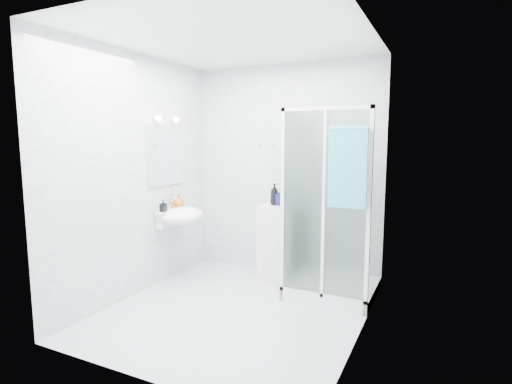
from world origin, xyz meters
The scene contains 12 objects.
room centered at (0.00, 0.00, 1.30)m, with size 2.40×2.60×2.60m.
shower_enclosure centered at (0.67, 0.77, 0.45)m, with size 0.90×0.95×2.00m.
wall_basin centered at (-0.99, 0.45, 0.80)m, with size 0.46×0.56×0.35m.
mirror centered at (-1.19, 0.45, 1.50)m, with size 0.02×0.60×0.70m, color white.
vanity_lights centered at (-1.14, 0.45, 1.92)m, with size 0.10×0.40×0.08m.
wall_hooks centered at (-0.25, 1.26, 1.62)m, with size 0.23×0.06×0.03m.
storage_cabinet centered at (0.01, 1.01, 0.46)m, with size 0.38×0.40×0.91m.
hand_towel centered at (0.98, 0.36, 1.45)m, with size 0.36×0.05×0.76m.
shampoo_bottle_a centered at (-0.02, 1.01, 1.04)m, with size 0.10×0.10×0.26m, color black.
shampoo_bottle_b centered at (0.06, 1.02, 1.02)m, with size 0.10×0.10×0.21m, color #110E54.
soap_dispenser_orange centered at (-1.10, 0.58, 0.95)m, with size 0.13×0.13×0.17m, color #B04F14.
soap_dispenser_black centered at (-1.10, 0.28, 0.93)m, with size 0.06×0.07×0.14m, color black.
Camera 1 is at (1.81, -3.32, 1.69)m, focal length 28.00 mm.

